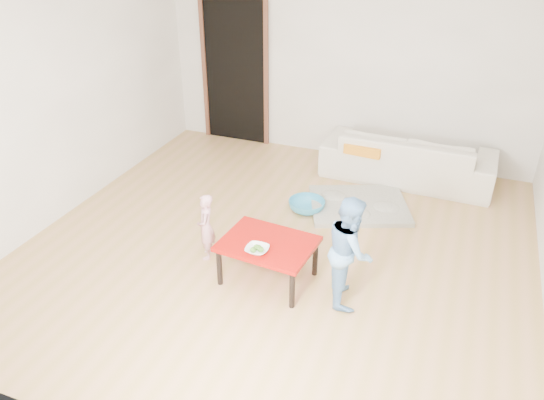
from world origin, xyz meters
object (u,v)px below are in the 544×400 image
Objects in this scene: sofa at (408,156)px; child_blue at (350,250)px; basin at (307,206)px; red_table at (268,261)px; child_pink at (206,227)px; bowl at (257,250)px.

sofa is 2.60m from child_blue.
child_blue is 1.62m from basin.
child_pink is at bearing 169.72° from red_table.
child_blue is at bearing 63.00° from child_pink.
sofa is 5.03× the size of basin.
red_table is 1.35m from basin.
sofa is at bearing 71.48° from red_table.
bowl is 0.20× the size of child_blue.
sofa reaches higher than bowl.
sofa is at bearing 72.07° from bowl.
sofa reaches higher than basin.
child_pink is at bearing -117.91° from basin.
child_pink is 1.47m from child_blue.
basin is (-0.05, 1.34, -0.14)m from red_table.
child_blue is at bearing 13.74° from bowl.
basin is at bearing 92.34° from red_table.
bowl is 0.48× the size of basin.
child_blue is (0.75, 0.01, 0.30)m from red_table.
bowl is at bearing 73.77° from sofa.
child_blue reaches higher than bowl.
child_blue is (0.78, 0.19, 0.07)m from bowl.
child_pink is at bearing 67.88° from child_blue.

